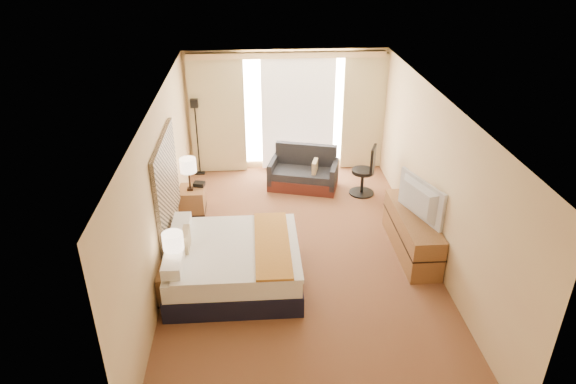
{
  "coord_description": "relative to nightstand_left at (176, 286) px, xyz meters",
  "views": [
    {
      "loc": [
        -0.69,
        -6.97,
        4.8
      ],
      "look_at": [
        -0.17,
        0.4,
        0.97
      ],
      "focal_mm": 32.0,
      "sensor_mm": 36.0,
      "label": 1
    }
  ],
  "objects": [
    {
      "name": "headboard",
      "position": [
        -0.19,
        1.25,
        1.01
      ],
      "size": [
        0.06,
        1.85,
        1.5
      ],
      "primitive_type": "cube",
      "color": "black",
      "rests_on": "wall_left"
    },
    {
      "name": "window",
      "position": [
        2.12,
        4.52,
        1.04
      ],
      "size": [
        2.3,
        0.02,
        2.3
      ],
      "primitive_type": "cube",
      "color": "white",
      "rests_on": "wall_back"
    },
    {
      "name": "television",
      "position": [
        3.65,
        0.96,
        0.74
      ],
      "size": [
        0.49,
        1.09,
        0.63
      ],
      "primitive_type": "imported",
      "rotation": [
        0.0,
        0.0,
        1.9
      ],
      "color": "black",
      "rests_on": "media_dresser"
    },
    {
      "name": "nightstand_right",
      "position": [
        0.0,
        2.5,
        0.0
      ],
      "size": [
        0.45,
        0.52,
        0.55
      ],
      "primitive_type": "cube",
      "color": "#985B37",
      "rests_on": "floor"
    },
    {
      "name": "floor",
      "position": [
        1.87,
        1.05,
        -0.28
      ],
      "size": [
        4.2,
        7.0,
        0.02
      ],
      "primitive_type": "cube",
      "color": "#5B201A",
      "rests_on": "ground"
    },
    {
      "name": "lamp_right",
      "position": [
        -0.01,
        2.46,
        0.75
      ],
      "size": [
        0.29,
        0.29,
        0.61
      ],
      "color": "black",
      "rests_on": "nightstand_right"
    },
    {
      "name": "wall_front",
      "position": [
        1.87,
        -2.45,
        1.02
      ],
      "size": [
        4.2,
        0.02,
        2.6
      ],
      "primitive_type": "cube",
      "color": "beige",
      "rests_on": "ground"
    },
    {
      "name": "tissue_box",
      "position": [
        0.07,
        0.05,
        0.33
      ],
      "size": [
        0.16,
        0.16,
        0.11
      ],
      "primitive_type": "cube",
      "rotation": [
        0.0,
        0.0,
        0.35
      ],
      "color": "#7C9EBF",
      "rests_on": "nightstand_left"
    },
    {
      "name": "desk_chair",
      "position": [
        3.36,
        3.13,
        0.18
      ],
      "size": [
        0.51,
        0.51,
        1.03
      ],
      "rotation": [
        0.0,
        0.0,
        -0.37
      ],
      "color": "black",
      "rests_on": "floor"
    },
    {
      "name": "nightstand_left",
      "position": [
        0.0,
        0.0,
        0.0
      ],
      "size": [
        0.45,
        0.52,
        0.55
      ],
      "primitive_type": "cube",
      "color": "#985B37",
      "rests_on": "floor"
    },
    {
      "name": "media_dresser",
      "position": [
        3.7,
        1.05,
        0.07
      ],
      "size": [
        0.5,
        1.8,
        0.7
      ],
      "primitive_type": "cube",
      "color": "#985B37",
      "rests_on": "floor"
    },
    {
      "name": "lamp_left",
      "position": [
        0.04,
        0.01,
        0.74
      ],
      "size": [
        0.28,
        0.28,
        0.6
      ],
      "color": "black",
      "rests_on": "nightstand_left"
    },
    {
      "name": "loveseat",
      "position": [
        2.17,
        3.54,
        0.01
      ],
      "size": [
        1.51,
        1.07,
        0.85
      ],
      "rotation": [
        0.0,
        0.0,
        -0.27
      ],
      "color": "#521F17",
      "rests_on": "floor"
    },
    {
      "name": "curtains",
      "position": [
        1.87,
        4.44,
        1.13
      ],
      "size": [
        4.12,
        0.19,
        2.56
      ],
      "color": "beige",
      "rests_on": "floor"
    },
    {
      "name": "wall_back",
      "position": [
        1.87,
        4.55,
        1.02
      ],
      "size": [
        4.2,
        0.02,
        2.6
      ],
      "primitive_type": "cube",
      "color": "beige",
      "rests_on": "ground"
    },
    {
      "name": "ceiling",
      "position": [
        1.87,
        1.05,
        2.33
      ],
      "size": [
        4.2,
        7.0,
        0.02
      ],
      "primitive_type": "cube",
      "color": "white",
      "rests_on": "wall_back"
    },
    {
      "name": "telephone",
      "position": [
        0.14,
        2.6,
        0.31
      ],
      "size": [
        0.23,
        0.19,
        0.08
      ],
      "primitive_type": "cube",
      "rotation": [
        0.0,
        0.0,
        -0.23
      ],
      "color": "black",
      "rests_on": "nightstand_right"
    },
    {
      "name": "wall_left",
      "position": [
        -0.23,
        1.05,
        1.02
      ],
      "size": [
        0.02,
        7.0,
        2.6
      ],
      "primitive_type": "cube",
      "color": "beige",
      "rests_on": "ground"
    },
    {
      "name": "floor_lamp",
      "position": [
        -0.03,
        4.35,
        0.91
      ],
      "size": [
        0.21,
        0.21,
        1.67
      ],
      "color": "black",
      "rests_on": "floor"
    },
    {
      "name": "bed",
      "position": [
        0.81,
        0.4,
        0.07
      ],
      "size": [
        1.93,
        1.77,
        0.94
      ],
      "color": "black",
      "rests_on": "floor"
    },
    {
      "name": "wall_right",
      "position": [
        3.97,
        1.05,
        1.02
      ],
      "size": [
        0.02,
        7.0,
        2.6
      ],
      "primitive_type": "cube",
      "color": "beige",
      "rests_on": "ground"
    }
  ]
}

